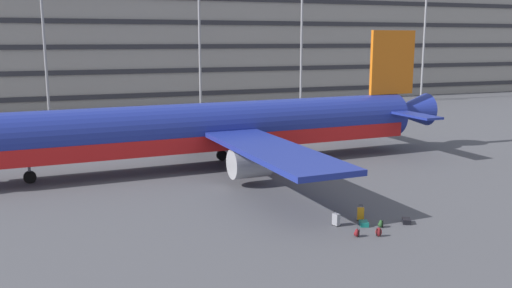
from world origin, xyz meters
TOP-DOWN VIEW (x-y plane):
  - ground_plane at (0.00, 0.00)m, footprint 600.00×600.00m
  - terminal_structure at (0.00, 53.20)m, footprint 170.75×20.49m
  - airliner at (3.18, 0.48)m, footprint 43.55×35.21m
  - light_mast_center_left at (-9.55, 36.56)m, footprint 1.80×0.50m
  - light_mast_center_right at (11.70, 36.56)m, footprint 1.80×0.50m
  - light_mast_right at (28.16, 36.56)m, footprint 1.80×0.50m
  - light_mast_far_right at (51.42, 36.56)m, footprint 1.80×0.50m
  - suitcase_laid_flat at (5.07, -16.50)m, footprint 0.36×0.46m
  - suitcase_small at (6.54, -17.06)m, footprint 0.66×0.77m
  - suitcase_purple at (9.07, -17.55)m, footprint 0.72×0.81m
  - suitcase_orange at (6.85, -16.19)m, footprint 0.43×0.35m
  - backpack_large at (6.37, -18.81)m, footprint 0.38×0.36m
  - backpack_silver at (7.29, -17.63)m, footprint 0.42×0.44m
  - backpack_navy at (5.24, -18.44)m, footprint 0.42×0.43m

SIDE VIEW (x-z plane):
  - ground_plane at x=0.00m, z-range 0.00..0.00m
  - suitcase_small at x=6.54m, z-range 0.00..0.27m
  - suitcase_purple at x=9.07m, z-range 0.00..0.28m
  - backpack_silver at x=7.29m, z-range -0.03..0.44m
  - backpack_navy at x=5.24m, z-range -0.03..0.46m
  - backpack_large at x=6.37m, z-range -0.03..0.51m
  - suitcase_laid_flat at x=5.07m, z-range -0.08..0.84m
  - suitcase_orange at x=6.85m, z-range -0.05..0.88m
  - airliner at x=3.18m, z-range -2.47..8.73m
  - terminal_structure at x=0.00m, z-range 0.00..18.56m
  - light_mast_center_left at x=-9.55m, z-range 1.69..23.27m
  - light_mast_center_right at x=11.70m, z-range 1.69..23.60m
  - light_mast_right at x=28.16m, z-range 1.70..24.00m
  - light_mast_far_right at x=51.42m, z-range 1.74..27.58m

